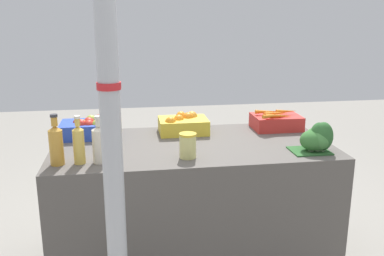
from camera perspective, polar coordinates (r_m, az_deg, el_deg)
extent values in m
cube|color=#56514C|center=(2.80, 0.00, -10.43)|extent=(1.70, 0.86, 0.85)
cylinder|color=#B7BABF|center=(1.81, -10.84, 1.75)|extent=(0.09, 0.09, 2.44)
cylinder|color=red|center=(1.79, -11.03, 5.55)|extent=(0.10, 0.10, 0.03)
cube|color=#2847B7|center=(2.86, -13.93, -0.20)|extent=(0.32, 0.24, 0.10)
sphere|color=red|center=(2.80, -14.54, 0.43)|extent=(0.07, 0.07, 0.07)
sphere|color=#9EBC42|center=(2.79, -12.47, 0.34)|extent=(0.08, 0.08, 0.08)
sphere|color=red|center=(2.84, -13.59, 0.63)|extent=(0.08, 0.08, 0.08)
sphere|color=red|center=(2.92, -12.35, 1.14)|extent=(0.06, 0.06, 0.06)
sphere|color=red|center=(2.77, -12.01, 0.22)|extent=(0.07, 0.07, 0.07)
sphere|color=red|center=(2.80, -13.59, 0.30)|extent=(0.08, 0.08, 0.08)
sphere|color=#9EBC42|center=(2.81, -14.51, 0.40)|extent=(0.07, 0.07, 0.07)
sphere|color=red|center=(2.87, -15.00, 0.66)|extent=(0.06, 0.06, 0.06)
sphere|color=#9EBC42|center=(2.92, -13.30, 1.05)|extent=(0.07, 0.07, 0.07)
cube|color=gold|center=(2.87, -1.18, 0.31)|extent=(0.32, 0.24, 0.10)
sphere|color=orange|center=(2.92, 0.00, 1.53)|extent=(0.08, 0.08, 0.08)
sphere|color=orange|center=(2.78, -2.89, 0.78)|extent=(0.07, 0.07, 0.07)
sphere|color=orange|center=(2.90, -0.52, 1.29)|extent=(0.08, 0.08, 0.08)
sphere|color=orange|center=(2.93, -1.48, 1.56)|extent=(0.07, 0.07, 0.07)
sphere|color=orange|center=(2.79, -2.96, 0.68)|extent=(0.07, 0.07, 0.07)
sphere|color=orange|center=(2.84, -1.77, 1.13)|extent=(0.07, 0.07, 0.07)
cube|color=red|center=(3.02, 11.15, 0.79)|extent=(0.32, 0.24, 0.10)
cone|color=orange|center=(2.97, 10.78, 1.95)|extent=(0.15, 0.07, 0.02)
cone|color=orange|center=(3.04, 12.47, 2.20)|extent=(0.15, 0.03, 0.03)
cone|color=orange|center=(2.98, 11.25, 1.93)|extent=(0.16, 0.04, 0.03)
cone|color=orange|center=(3.00, 10.00, 2.16)|extent=(0.17, 0.04, 0.03)
cone|color=orange|center=(2.91, 11.32, 1.62)|extent=(0.16, 0.05, 0.03)
cone|color=orange|center=(2.95, 11.81, 1.53)|extent=(0.16, 0.03, 0.03)
cone|color=orange|center=(2.90, 10.80, 1.63)|extent=(0.17, 0.07, 0.03)
cube|color=#2D602D|center=(2.59, 15.39, -2.94)|extent=(0.22, 0.18, 0.01)
ellipsoid|color=#2D602D|center=(2.57, 17.06, -1.08)|extent=(0.12, 0.12, 0.17)
cylinder|color=#B2C693|center=(2.59, 16.94, -2.64)|extent=(0.03, 0.03, 0.02)
ellipsoid|color=#387033|center=(2.56, 15.73, -1.60)|extent=(0.14, 0.14, 0.12)
cylinder|color=#B2C693|center=(2.57, 15.65, -2.67)|extent=(0.03, 0.03, 0.02)
ellipsoid|color=#2D602D|center=(2.57, 16.55, -0.96)|extent=(0.10, 0.10, 0.15)
cylinder|color=#B2C693|center=(2.59, 16.42, -2.61)|extent=(0.03, 0.03, 0.02)
ellipsoid|color=#427F3D|center=(2.58, 16.03, -1.36)|extent=(0.12, 0.12, 0.13)
cylinder|color=#B2C693|center=(2.60, 15.94, -2.54)|extent=(0.03, 0.03, 0.02)
ellipsoid|color=#427F3D|center=(2.57, 16.44, -1.51)|extent=(0.14, 0.14, 0.12)
cylinder|color=#B2C693|center=(2.58, 16.35, -2.65)|extent=(0.03, 0.03, 0.02)
cylinder|color=gold|center=(2.36, -17.63, -2.51)|extent=(0.07, 0.07, 0.19)
cone|color=gold|center=(2.34, -17.83, -0.02)|extent=(0.07, 0.07, 0.02)
cylinder|color=gold|center=(2.33, -17.90, 0.84)|extent=(0.03, 0.03, 0.05)
cylinder|color=#2D2D33|center=(2.32, -17.96, 1.59)|extent=(0.04, 0.04, 0.01)
cylinder|color=gold|center=(2.35, -14.83, -2.44)|extent=(0.06, 0.06, 0.19)
cone|color=gold|center=(2.32, -15.00, -0.01)|extent=(0.06, 0.06, 0.02)
cylinder|color=gold|center=(2.31, -15.06, 0.74)|extent=(0.03, 0.03, 0.04)
cylinder|color=silver|center=(2.31, -15.10, 1.40)|extent=(0.03, 0.03, 0.01)
cylinder|color=beige|center=(2.34, -12.18, -2.39)|extent=(0.08, 0.08, 0.18)
cone|color=beige|center=(2.31, -12.32, 0.01)|extent=(0.08, 0.08, 0.02)
cylinder|color=beige|center=(2.31, -12.36, 0.74)|extent=(0.04, 0.04, 0.04)
cylinder|color=silver|center=(2.30, -12.40, 1.41)|extent=(0.04, 0.04, 0.01)
cylinder|color=#D1CC75|center=(2.37, -0.56, -2.49)|extent=(0.09, 0.09, 0.13)
cylinder|color=gold|center=(2.35, -0.57, -0.86)|extent=(0.10, 0.10, 0.01)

